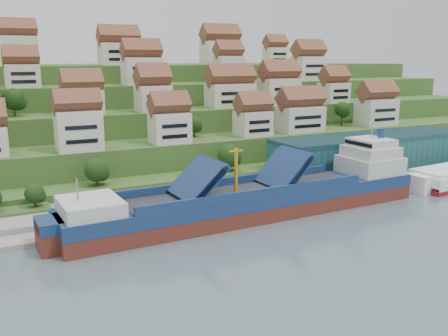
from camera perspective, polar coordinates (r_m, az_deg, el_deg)
ground at (r=107.03m, az=1.61°, el=-5.83°), size 300.00×300.00×0.00m
quay at (r=128.94m, az=6.28°, el=-2.20°), size 180.00×14.00×2.20m
hillside at (r=200.21m, az=-12.64°, el=5.59°), size 260.00×128.00×31.00m
hillside_village at (r=158.47m, az=-8.14°, el=9.00°), size 158.88×63.37×29.50m
hillside_trees at (r=137.79m, az=-13.26°, el=4.92°), size 140.74×62.56×31.25m
warehouse at (r=148.61m, az=16.33°, el=1.73°), size 60.00×15.00×10.00m
flagpole at (r=122.51m, az=6.88°, el=-0.22°), size 1.28×0.16×8.00m
cargo_ship at (r=109.32m, az=4.33°, el=-3.58°), size 82.64×15.36×18.31m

